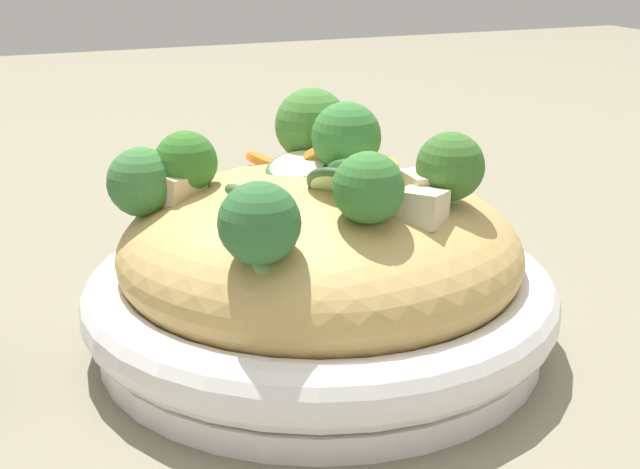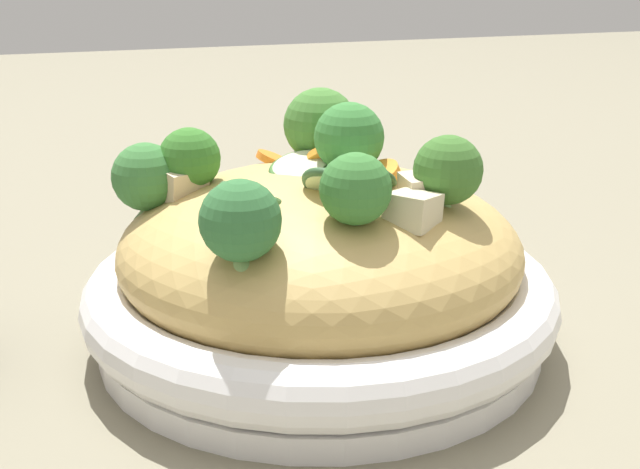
# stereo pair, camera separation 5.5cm
# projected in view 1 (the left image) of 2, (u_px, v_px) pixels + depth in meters

# --- Properties ---
(ground_plane) EXTENTS (3.00, 3.00, 0.00)m
(ground_plane) POSITION_uv_depth(u_px,v_px,m) (320.00, 340.00, 0.57)
(ground_plane) COLOR gray
(serving_bowl) EXTENTS (0.31, 0.31, 0.05)m
(serving_bowl) POSITION_uv_depth(u_px,v_px,m) (320.00, 302.00, 0.56)
(serving_bowl) COLOR white
(serving_bowl) RESTS_ON ground_plane
(noodle_heap) EXTENTS (0.26, 0.26, 0.10)m
(noodle_heap) POSITION_uv_depth(u_px,v_px,m) (320.00, 249.00, 0.55)
(noodle_heap) COLOR tan
(noodle_heap) RESTS_ON serving_bowl
(broccoli_florets) EXTENTS (0.22, 0.20, 0.08)m
(broccoli_florets) POSITION_uv_depth(u_px,v_px,m) (294.00, 165.00, 0.52)
(broccoli_florets) COLOR #8FB36C
(broccoli_florets) RESTS_ON serving_bowl
(carrot_coins) EXTENTS (0.08, 0.12, 0.03)m
(carrot_coins) POSITION_uv_depth(u_px,v_px,m) (332.00, 169.00, 0.55)
(carrot_coins) COLOR orange
(carrot_coins) RESTS_ON serving_bowl
(zucchini_slices) EXTENTS (0.13, 0.11, 0.03)m
(zucchini_slices) POSITION_uv_depth(u_px,v_px,m) (319.00, 182.00, 0.52)
(zucchini_slices) COLOR beige
(zucchini_slices) RESTS_ON serving_bowl
(chicken_chunks) EXTENTS (0.16, 0.14, 0.03)m
(chicken_chunks) POSITION_uv_depth(u_px,v_px,m) (322.00, 195.00, 0.51)
(chicken_chunks) COLOR beige
(chicken_chunks) RESTS_ON serving_bowl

